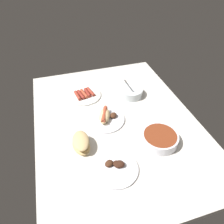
{
  "coord_description": "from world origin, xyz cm",
  "views": [
    {
      "loc": [
        81.74,
        -26.9,
        81.94
      ],
      "look_at": [
        -4.41,
        -0.96,
        3.0
      ],
      "focal_mm": 33.15,
      "sensor_mm": 36.0,
      "label": 1
    }
  ],
  "objects_px": {
    "plate_hotdog_assembled": "(105,117)",
    "bowl_coleslaw": "(131,92)",
    "bowl_chili": "(160,138)",
    "plate_sausages": "(84,95)",
    "bread_stack": "(81,143)",
    "plate_grilled_meat": "(116,168)"
  },
  "relations": [
    {
      "from": "bowl_chili",
      "to": "plate_sausages",
      "type": "height_order",
      "value": "bowl_chili"
    },
    {
      "from": "plate_hotdog_assembled",
      "to": "bread_stack",
      "type": "relative_size",
      "value": 1.61
    },
    {
      "from": "bread_stack",
      "to": "bowl_chili",
      "type": "bearing_deg",
      "value": 78.56
    },
    {
      "from": "plate_grilled_meat",
      "to": "bread_stack",
      "type": "distance_m",
      "value": 0.21
    },
    {
      "from": "bowl_chili",
      "to": "bread_stack",
      "type": "relative_size",
      "value": 1.29
    },
    {
      "from": "bowl_chili",
      "to": "bread_stack",
      "type": "height_order",
      "value": "bread_stack"
    },
    {
      "from": "plate_sausages",
      "to": "plate_hotdog_assembled",
      "type": "bearing_deg",
      "value": 15.21
    },
    {
      "from": "plate_sausages",
      "to": "bread_stack",
      "type": "distance_m",
      "value": 0.43
    },
    {
      "from": "plate_grilled_meat",
      "to": "plate_sausages",
      "type": "bearing_deg",
      "value": -176.85
    },
    {
      "from": "bowl_coleslaw",
      "to": "plate_grilled_meat",
      "type": "bearing_deg",
      "value": -27.19
    },
    {
      "from": "bowl_chili",
      "to": "plate_hotdog_assembled",
      "type": "bearing_deg",
      "value": -137.49
    },
    {
      "from": "bowl_chili",
      "to": "plate_sausages",
      "type": "xyz_separation_m",
      "value": [
        -0.5,
        -0.29,
        -0.02
      ]
    },
    {
      "from": "bread_stack",
      "to": "plate_hotdog_assembled",
      "type": "bearing_deg",
      "value": 134.63
    },
    {
      "from": "bowl_chili",
      "to": "bread_stack",
      "type": "distance_m",
      "value": 0.4
    },
    {
      "from": "plate_hotdog_assembled",
      "to": "bread_stack",
      "type": "bearing_deg",
      "value": -45.37
    },
    {
      "from": "plate_grilled_meat",
      "to": "bread_stack",
      "type": "bearing_deg",
      "value": -142.61
    },
    {
      "from": "plate_sausages",
      "to": "plate_grilled_meat",
      "type": "distance_m",
      "value": 0.59
    },
    {
      "from": "plate_sausages",
      "to": "bowl_coleslaw",
      "type": "height_order",
      "value": "bowl_coleslaw"
    },
    {
      "from": "plate_grilled_meat",
      "to": "bowl_coleslaw",
      "type": "xyz_separation_m",
      "value": [
        -0.51,
        0.26,
        0.02
      ]
    },
    {
      "from": "plate_hotdog_assembled",
      "to": "plate_sausages",
      "type": "bearing_deg",
      "value": -164.79
    },
    {
      "from": "plate_hotdog_assembled",
      "to": "bowl_coleslaw",
      "type": "xyz_separation_m",
      "value": [
        -0.18,
        0.23,
        0.01
      ]
    },
    {
      "from": "plate_hotdog_assembled",
      "to": "bowl_coleslaw",
      "type": "distance_m",
      "value": 0.29
    }
  ]
}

